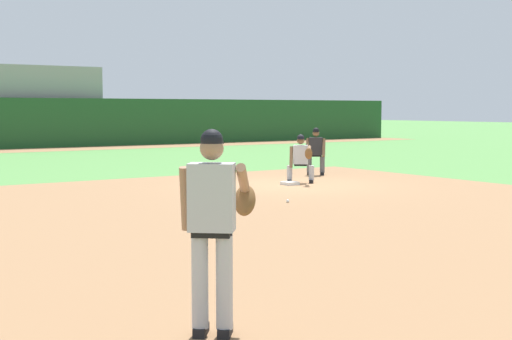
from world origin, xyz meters
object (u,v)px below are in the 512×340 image
at_px(first_baseman, 301,157).
at_px(umpire, 316,149).
at_px(first_base_bag, 290,183).
at_px(pitcher, 214,219).
at_px(baseball, 288,201).

relative_size(first_baseman, umpire, 0.92).
height_order(first_baseman, umpire, umpire).
distance_m(first_base_bag, first_baseman, 0.89).
distance_m(pitcher, first_baseman, 13.28).
xyz_separation_m(pitcher, umpire, (10.46, 11.75, -0.27)).
bearing_deg(first_baseman, baseball, -131.21).
bearing_deg(first_baseman, pitcher, -130.56).
bearing_deg(baseball, umpire, 46.33).
distance_m(first_base_bag, pitcher, 12.82).
bearing_deg(umpire, first_base_bag, -141.61).
xyz_separation_m(first_baseman, umpire, (1.83, 1.66, 0.06)).
xyz_separation_m(pitcher, first_baseman, (8.63, 10.09, -0.33)).
relative_size(pitcher, umpire, 1.27).
bearing_deg(first_base_bag, first_baseman, 21.59).
distance_m(first_base_bag, baseball, 3.64).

